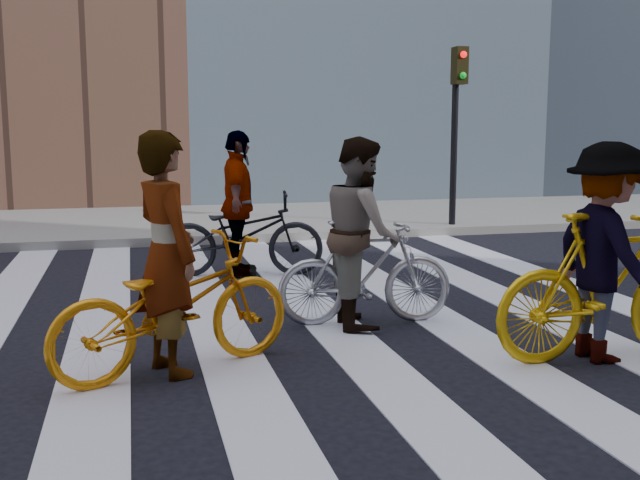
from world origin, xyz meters
name	(u,v)px	position (x,y,z in m)	size (l,w,h in m)	color
ground	(270,319)	(0.00, 0.00, 0.00)	(100.00, 100.00, 0.00)	black
sidewalk_far	(201,222)	(0.00, 7.50, 0.07)	(100.00, 5.00, 0.15)	gray
zebra_crosswalk	(270,318)	(0.00, 0.00, 0.01)	(8.25, 10.00, 0.01)	silver
traffic_signal	(457,107)	(4.40, 5.32, 2.28)	(0.22, 0.42, 3.33)	black
bike_yellow_left	(174,306)	(-1.02, -1.46, 0.54)	(0.71, 2.04, 1.07)	orange
bike_silver_mid	(365,272)	(0.87, -0.43, 0.52)	(0.49, 1.72, 1.04)	#B1B2BB
bike_yellow_right	(608,286)	(2.48, -1.98, 0.62)	(0.58, 2.06, 1.24)	#E6AB0C
bike_dark_rear	(242,234)	(0.06, 2.27, 0.55)	(0.73, 2.09, 1.10)	black
rider_left	(166,254)	(-1.07, -1.46, 0.95)	(0.69, 0.45, 1.90)	slate
rider_mid	(361,232)	(0.82, -0.43, 0.92)	(0.89, 0.70, 1.84)	slate
rider_right	(605,252)	(2.43, -1.98, 0.90)	(1.17, 0.67, 1.81)	slate
rider_rear	(238,204)	(0.01, 2.27, 0.94)	(1.10, 0.46, 1.88)	slate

